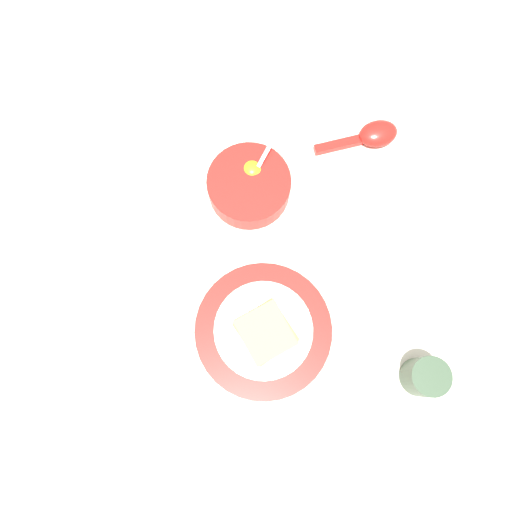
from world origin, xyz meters
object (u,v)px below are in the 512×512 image
object	(u,v)px
soup_spoon	(372,135)
drinking_cup	(425,377)
toast_sandwich	(266,333)
toast_plate	(263,330)
egg_bowl	(249,186)

from	to	relation	value
soup_spoon	drinking_cup	xyz separation A→B (m)	(0.20, -0.39, 0.02)
toast_sandwich	drinking_cup	distance (m)	0.26
toast_sandwich	soup_spoon	world-z (taller)	toast_sandwich
toast_plate	drinking_cup	size ratio (longest dim) A/B	3.26
egg_bowl	soup_spoon	distance (m)	0.25
egg_bowl	soup_spoon	world-z (taller)	egg_bowl
toast_plate	toast_sandwich	bearing A→B (deg)	-38.84
soup_spoon	drinking_cup	distance (m)	0.44
toast_sandwich	drinking_cup	bearing A→B (deg)	4.81
egg_bowl	drinking_cup	bearing A→B (deg)	-29.18
egg_bowl	soup_spoon	size ratio (longest dim) A/B	1.04
toast_plate	egg_bowl	bearing A→B (deg)	115.87
toast_plate	soup_spoon	distance (m)	0.41
soup_spoon	toast_sandwich	bearing A→B (deg)	-98.30
soup_spoon	drinking_cup	bearing A→B (deg)	-62.42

